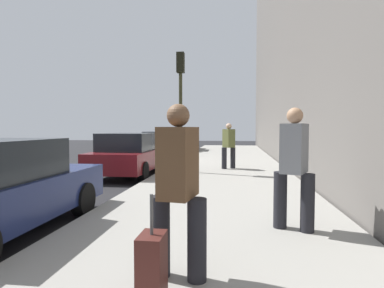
% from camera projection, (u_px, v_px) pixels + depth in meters
% --- Properties ---
extents(ground_plane, '(56.00, 56.00, 0.00)m').
position_uv_depth(ground_plane, '(158.00, 163.00, 15.52)').
color(ground_plane, black).
extents(sidewalk, '(28.00, 4.60, 0.15)m').
position_uv_depth(sidewalk, '(227.00, 163.00, 15.09)').
color(sidewalk, gray).
rests_on(sidewalk, ground).
extents(lane_stripe_centre, '(28.00, 0.14, 0.01)m').
position_uv_depth(lane_stripe_centre, '(94.00, 162.00, 15.94)').
color(lane_stripe_centre, gold).
rests_on(lane_stripe_centre, ground).
extents(snow_bank_curb, '(4.51, 0.56, 0.22)m').
position_uv_depth(snow_bank_curb, '(189.00, 152.00, 21.17)').
color(snow_bank_curb, white).
rests_on(snow_bank_curb, ground).
extents(parked_car_maroon, '(4.32, 1.90, 1.51)m').
position_uv_depth(parked_car_maroon, '(130.00, 154.00, 11.49)').
color(parked_car_maroon, black).
rests_on(parked_car_maroon, ground).
extents(parked_car_silver, '(4.36, 2.00, 1.51)m').
position_uv_depth(parked_car_silver, '(163.00, 146.00, 16.92)').
color(parked_car_silver, black).
rests_on(parked_car_silver, ground).
extents(parked_car_black, '(4.26, 1.96, 1.51)m').
position_uv_depth(parked_car_black, '(184.00, 141.00, 22.79)').
color(parked_car_black, black).
rests_on(parked_car_black, ground).
extents(pedestrian_grey_coat, '(0.58, 0.57, 1.84)m').
position_uv_depth(pedestrian_grey_coat, '(294.00, 165.00, 4.84)').
color(pedestrian_grey_coat, black).
rests_on(pedestrian_grey_coat, sidewalk).
extents(pedestrian_brown_coat, '(0.52, 0.58, 1.78)m').
position_uv_depth(pedestrian_brown_coat, '(178.00, 186.00, 3.26)').
color(pedestrian_brown_coat, black).
rests_on(pedestrian_brown_coat, sidewalk).
extents(pedestrian_olive_coat, '(0.55, 0.51, 1.72)m').
position_uv_depth(pedestrian_olive_coat, '(229.00, 144.00, 12.25)').
color(pedestrian_olive_coat, black).
rests_on(pedestrian_olive_coat, sidewalk).
extents(traffic_light_pole, '(0.35, 0.26, 4.17)m').
position_uv_depth(traffic_light_pole, '(181.00, 91.00, 11.30)').
color(traffic_light_pole, '#2D2D19').
rests_on(traffic_light_pole, sidewalk).
extents(rolling_suitcase, '(0.34, 0.22, 0.95)m').
position_uv_depth(rolling_suitcase, '(152.00, 267.00, 2.88)').
color(rolling_suitcase, '#471E19').
rests_on(rolling_suitcase, sidewalk).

